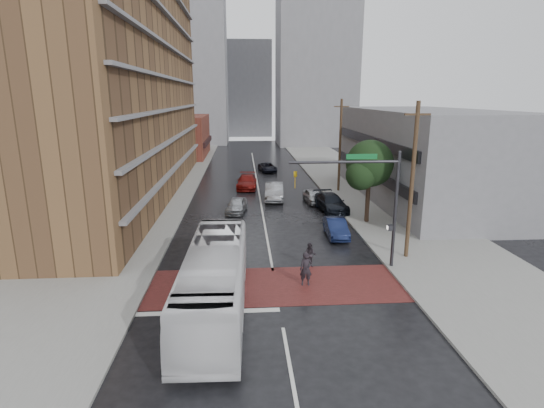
{
  "coord_description": "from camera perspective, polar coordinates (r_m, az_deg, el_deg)",
  "views": [
    {
      "loc": [
        -1.7,
        -21.24,
        10.24
      ],
      "look_at": [
        0.13,
        5.2,
        3.5
      ],
      "focal_mm": 28.0,
      "sensor_mm": 36.0,
      "label": 1
    }
  ],
  "objects": [
    {
      "name": "ground",
      "position": [
        23.64,
        0.56,
        -11.4
      ],
      "size": [
        160.0,
        160.0,
        0.0
      ],
      "primitive_type": "plane",
      "color": "black",
      "rests_on": "ground"
    },
    {
      "name": "crosswalk",
      "position": [
        24.09,
        0.46,
        -10.87
      ],
      "size": [
        14.0,
        5.0,
        0.02
      ],
      "primitive_type": "cube",
      "color": "maroon",
      "rests_on": "ground"
    },
    {
      "name": "sidewalk_west",
      "position": [
        48.35,
        -15.57,
        1.61
      ],
      "size": [
        9.0,
        90.0,
        0.15
      ],
      "primitive_type": "cube",
      "color": "gray",
      "rests_on": "ground"
    },
    {
      "name": "sidewalk_east",
      "position": [
        49.15,
        11.71,
        2.04
      ],
      "size": [
        9.0,
        90.0,
        0.15
      ],
      "primitive_type": "cube",
      "color": "gray",
      "rests_on": "ground"
    },
    {
      "name": "apartment_block",
      "position": [
        47.03,
        -20.14,
        18.03
      ],
      "size": [
        10.0,
        44.0,
        28.0
      ],
      "primitive_type": "cube",
      "color": "brown",
      "rests_on": "ground"
    },
    {
      "name": "storefront_west",
      "position": [
        76.24,
        -11.86,
        8.9
      ],
      "size": [
        8.0,
        16.0,
        7.0
      ],
      "primitive_type": "cube",
      "color": "brown",
      "rests_on": "ground"
    },
    {
      "name": "building_east",
      "position": [
        45.44,
        19.8,
        6.18
      ],
      "size": [
        11.0,
        26.0,
        9.0
      ],
      "primitive_type": "cube",
      "color": "gray",
      "rests_on": "ground"
    },
    {
      "name": "distant_tower_west",
      "position": [
        100.16,
        -11.54,
        17.3
      ],
      "size": [
        18.0,
        16.0,
        32.0
      ],
      "primitive_type": "cube",
      "color": "gray",
      "rests_on": "ground"
    },
    {
      "name": "distant_tower_east",
      "position": [
        94.87,
        5.89,
        18.9
      ],
      "size": [
        16.0,
        14.0,
        36.0
      ],
      "primitive_type": "cube",
      "color": "gray",
      "rests_on": "ground"
    },
    {
      "name": "distant_tower_center",
      "position": [
        116.26,
        -3.24,
        15.12
      ],
      "size": [
        12.0,
        10.0,
        24.0
      ],
      "primitive_type": "cube",
      "color": "gray",
      "rests_on": "ground"
    },
    {
      "name": "street_tree",
      "position": [
        35.24,
        12.99,
        4.92
      ],
      "size": [
        4.2,
        4.1,
        6.9
      ],
      "color": "#332319",
      "rests_on": "ground"
    },
    {
      "name": "signal_mast",
      "position": [
        25.51,
        13.35,
        1.41
      ],
      "size": [
        6.5,
        0.3,
        7.2
      ],
      "color": "#2D2D33",
      "rests_on": "ground"
    },
    {
      "name": "utility_pole_near",
      "position": [
        27.81,
        18.32,
        2.97
      ],
      "size": [
        1.6,
        0.26,
        10.0
      ],
      "color": "#473321",
      "rests_on": "ground"
    },
    {
      "name": "utility_pole_far",
      "position": [
        46.72,
        9.13,
        7.83
      ],
      "size": [
        1.6,
        0.26,
        10.0
      ],
      "color": "#473321",
      "rests_on": "ground"
    },
    {
      "name": "transit_bus",
      "position": [
        20.99,
        -7.69,
        -10.03
      ],
      "size": [
        3.08,
        11.92,
        3.3
      ],
      "primitive_type": "imported",
      "rotation": [
        0.0,
        0.0,
        -0.03
      ],
      "color": "white",
      "rests_on": "ground"
    },
    {
      "name": "pedestrian_a",
      "position": [
        23.83,
        4.59,
        -8.72
      ],
      "size": [
        0.7,
        0.47,
        1.91
      ],
      "primitive_type": "imported",
      "rotation": [
        0.0,
        0.0,
        -0.02
      ],
      "color": "black",
      "rests_on": "ground"
    },
    {
      "name": "pedestrian_b",
      "position": [
        26.33,
        5.14,
        -6.85
      ],
      "size": [
        0.89,
        0.77,
        1.56
      ],
      "primitive_type": "imported",
      "rotation": [
        0.0,
        0.0,
        -0.27
      ],
      "color": "#252126",
      "rests_on": "ground"
    },
    {
      "name": "car_travel_a",
      "position": [
        38.48,
        -4.78,
        -0.17
      ],
      "size": [
        2.23,
        4.19,
        1.36
      ],
      "primitive_type": "imported",
      "rotation": [
        0.0,
        0.0,
        -0.16
      ],
      "color": "#AEB2B6",
      "rests_on": "ground"
    },
    {
      "name": "car_travel_b",
      "position": [
        43.06,
        0.31,
        1.68
      ],
      "size": [
        2.22,
        5.31,
        1.71
      ],
      "primitive_type": "imported",
      "rotation": [
        0.0,
        0.0,
        -0.08
      ],
      "color": "#95979C",
      "rests_on": "ground"
    },
    {
      "name": "car_travel_c",
      "position": [
        48.6,
        -3.41,
        3.02
      ],
      "size": [
        2.5,
        5.47,
        1.55
      ],
      "primitive_type": "imported",
      "rotation": [
        0.0,
        0.0,
        -0.06
      ],
      "color": "maroon",
      "rests_on": "ground"
    },
    {
      "name": "suv_travel",
      "position": [
        59.47,
        -0.59,
        4.96
      ],
      "size": [
        2.72,
        4.7,
        1.23
      ],
      "primitive_type": "imported",
      "rotation": [
        0.0,
        0.0,
        0.16
      ],
      "color": "black",
      "rests_on": "ground"
    },
    {
      "name": "car_parked_near",
      "position": [
        32.21,
        8.6,
        -3.18
      ],
      "size": [
        1.55,
        4.13,
        1.35
      ],
      "primitive_type": "imported",
      "rotation": [
        0.0,
        0.0,
        -0.03
      ],
      "color": "#121C42",
      "rests_on": "ground"
    },
    {
      "name": "car_parked_mid",
      "position": [
        39.25,
        7.91,
        0.17
      ],
      "size": [
        2.86,
        5.56,
        1.54
      ],
      "primitive_type": "imported",
      "rotation": [
        0.0,
        0.0,
        0.14
      ],
      "color": "black",
      "rests_on": "ground"
    },
    {
      "name": "car_parked_far",
      "position": [
        42.12,
        5.57,
        1.06
      ],
      "size": [
        1.92,
        4.01,
        1.32
      ],
      "primitive_type": "imported",
      "rotation": [
        0.0,
        0.0,
        0.1
      ],
      "color": "#ABAEB3",
      "rests_on": "ground"
    }
  ]
}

